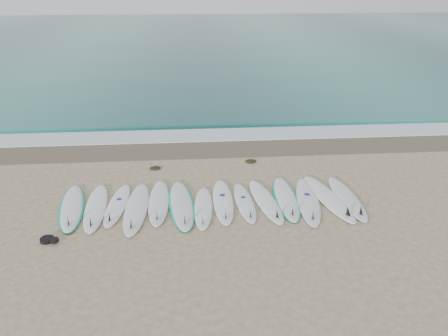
{
  "coord_description": "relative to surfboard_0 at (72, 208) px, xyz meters",
  "views": [
    {
      "loc": [
        -0.53,
        -10.37,
        5.74
      ],
      "look_at": [
        0.41,
        1.51,
        0.4
      ],
      "focal_mm": 35.0,
      "sensor_mm": 36.0,
      "label": 1
    }
  ],
  "objects": [
    {
      "name": "surfboard_9",
      "position": [
        5.21,
        -0.09,
        0.01
      ],
      "size": [
        0.9,
        2.67,
        0.34
      ],
      "rotation": [
        0.0,
        0.0,
        0.14
      ],
      "color": "white",
      "rests_on": "ground"
    },
    {
      "name": "surfboard_3",
      "position": [
        1.72,
        -0.22,
        0.01
      ],
      "size": [
        0.64,
        2.87,
        0.37
      ],
      "rotation": [
        0.0,
        0.0,
        -0.02
      ],
      "color": "white",
      "rests_on": "ground"
    },
    {
      "name": "surfboard_0",
      "position": [
        0.0,
        0.0,
        0.0
      ],
      "size": [
        1.07,
        2.75,
        0.34
      ],
      "rotation": [
        0.0,
        0.0,
        0.16
      ],
      "color": "white",
      "rests_on": "ground"
    },
    {
      "name": "ground",
      "position": [
        3.76,
        -0.03,
        -0.05
      ],
      "size": [
        120.0,
        120.0,
        0.0
      ],
      "primitive_type": "plane",
      "color": "tan"
    },
    {
      "name": "surfboard_10",
      "position": [
        5.78,
        0.05,
        -0.0
      ],
      "size": [
        0.75,
        2.67,
        0.34
      ],
      "rotation": [
        0.0,
        0.0,
        -0.04
      ],
      "color": "white",
      "rests_on": "ground"
    },
    {
      "name": "surfboard_4",
      "position": [
        2.29,
        0.09,
        0.01
      ],
      "size": [
        0.59,
        2.65,
        0.34
      ],
      "rotation": [
        0.0,
        0.0,
        0.01
      ],
      "color": "white",
      "rests_on": "ground"
    },
    {
      "name": "wet_sand_band",
      "position": [
        3.76,
        4.07,
        -0.04
      ],
      "size": [
        120.0,
        1.8,
        0.01
      ],
      "primitive_type": "cube",
      "color": "brown",
      "rests_on": "ground"
    },
    {
      "name": "wave_crest",
      "position": [
        3.76,
        6.97,
        -0.0
      ],
      "size": [
        120.0,
        1.0,
        0.1
      ],
      "primitive_type": "cube",
      "color": "#20685F",
      "rests_on": "ground"
    },
    {
      "name": "seaweed_far",
      "position": [
        5.17,
        2.77,
        -0.01
      ],
      "size": [
        0.38,
        0.29,
        0.07
      ],
      "primitive_type": "ellipsoid",
      "color": "black",
      "rests_on": "ground"
    },
    {
      "name": "surfboard_8",
      "position": [
        4.62,
        -0.11,
        0.0
      ],
      "size": [
        0.6,
        2.31,
        0.29
      ],
      "rotation": [
        0.0,
        0.0,
        0.06
      ],
      "color": "white",
      "rests_on": "ground"
    },
    {
      "name": "surfboard_13",
      "position": [
        7.47,
        -0.09,
        0.01
      ],
      "size": [
        0.61,
        2.69,
        0.34
      ],
      "rotation": [
        0.0,
        0.0,
        0.02
      ],
      "color": "white",
      "rests_on": "ground"
    },
    {
      "name": "surfboard_6",
      "position": [
        3.48,
        -0.3,
        0.0
      ],
      "size": [
        0.6,
        2.36,
        0.3
      ],
      "rotation": [
        0.0,
        0.0,
        -0.05
      ],
      "color": "white",
      "rests_on": "ground"
    },
    {
      "name": "surfboard_2",
      "position": [
        1.18,
        0.03,
        0.0
      ],
      "size": [
        0.67,
        2.45,
        0.31
      ],
      "rotation": [
        0.0,
        0.0,
        -0.07
      ],
      "color": "white",
      "rests_on": "ground"
    },
    {
      "name": "surfboard_7",
      "position": [
        4.04,
        -0.0,
        0.01
      ],
      "size": [
        0.57,
        2.63,
        0.34
      ],
      "rotation": [
        0.0,
        0.0,
        -0.01
      ],
      "color": "white",
      "rests_on": "ground"
    },
    {
      "name": "ocean",
      "position": [
        3.76,
        32.47,
        -0.04
      ],
      "size": [
        120.0,
        55.0,
        0.03
      ],
      "primitive_type": "cube",
      "color": "#20685F",
      "rests_on": "ground"
    },
    {
      "name": "surfboard_1",
      "position": [
        0.64,
        -0.09,
        0.01
      ],
      "size": [
        0.74,
        2.7,
        0.34
      ],
      "rotation": [
        0.0,
        0.0,
        0.07
      ],
      "color": "white",
      "rests_on": "ground"
    },
    {
      "name": "seaweed_near",
      "position": [
        2.04,
        2.47,
        -0.02
      ],
      "size": [
        0.36,
        0.28,
        0.07
      ],
      "primitive_type": "ellipsoid",
      "color": "black",
      "rests_on": "ground"
    },
    {
      "name": "surfboard_12",
      "position": [
        6.97,
        -0.07,
        0.01
      ],
      "size": [
        1.09,
        2.96,
        0.37
      ],
      "rotation": [
        0.0,
        0.0,
        0.17
      ],
      "color": "white",
      "rests_on": "ground"
    },
    {
      "name": "surfboard_5",
      "position": [
        2.91,
        -0.08,
        0.0
      ],
      "size": [
        0.93,
        2.87,
        0.36
      ],
      "rotation": [
        0.0,
        0.0,
        0.09
      ],
      "color": "silver",
      "rests_on": "ground"
    },
    {
      "name": "surfboard_11",
      "position": [
        6.34,
        -0.18,
        0.01
      ],
      "size": [
        0.98,
        2.88,
        0.36
      ],
      "rotation": [
        0.0,
        0.0,
        -0.14
      ],
      "color": "white",
      "rests_on": "ground"
    },
    {
      "name": "leash_coil",
      "position": [
        -0.17,
        -1.5,
        -0.0
      ],
      "size": [
        0.46,
        0.36,
        0.11
      ],
      "color": "black",
      "rests_on": "ground"
    },
    {
      "name": "foam_band",
      "position": [
        3.76,
        5.47,
        -0.03
      ],
      "size": [
        120.0,
        1.4,
        0.04
      ],
      "primitive_type": "cube",
      "color": "silver",
      "rests_on": "ground"
    }
  ]
}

